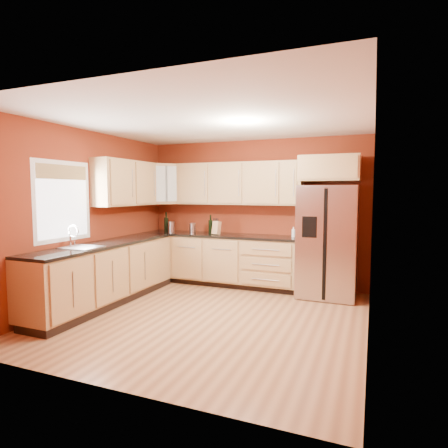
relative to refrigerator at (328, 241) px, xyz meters
The scene contains 23 objects.
floor 2.29m from the refrigerator, 129.72° to the right, with size 4.00×4.00×0.00m, color brown.
ceiling 2.72m from the refrigerator, 129.72° to the right, with size 4.00×4.00×0.00m, color silver.
wall_back 1.46m from the refrigerator, 164.48° to the left, with size 4.00×0.04×2.60m, color maroon.
wall_front 3.89m from the refrigerator, 110.43° to the right, with size 4.00×0.04×2.60m, color maroon.
wall_left 3.75m from the refrigerator, 154.12° to the right, with size 0.04×4.00×2.60m, color maroon.
wall_right 1.80m from the refrigerator, 68.20° to the right, with size 0.04×4.00×2.60m, color maroon.
base_cabinets_back 1.95m from the refrigerator, behind, with size 2.90×0.60×0.88m, color #9D704C.
base_cabinets_left 3.49m from the refrigerator, 151.95° to the right, with size 0.60×2.80×0.88m, color #9D704C.
countertop_back 1.90m from the refrigerator, behind, with size 2.90×0.62×0.04m, color black.
countertop_left 3.45m from the refrigerator, 151.87° to the right, with size 0.62×2.80×0.04m, color black.
upper_cabinets_back 1.87m from the refrigerator, behind, with size 2.30×0.33×0.75m, color #9D704C.
upper_cabinets_left 3.44m from the refrigerator, 164.22° to the right, with size 0.33×1.35×0.75m, color #9D704C.
corner_upper_cabinet 3.16m from the refrigerator, behind, with size 0.62×0.33×0.75m, color #9D704C.
over_fridge_cabinet 1.16m from the refrigerator, 90.00° to the left, with size 0.92×0.60×0.40m, color #9D704C.
refrigerator is the anchor object (origin of this frame).
window 4.01m from the refrigerator, 147.46° to the right, with size 0.03×0.90×1.00m, color white.
sink_faucet 3.71m from the refrigerator, 145.05° to the right, with size 0.50×0.42×0.30m, color silver, non-canonical shape.
canister_left 2.86m from the refrigerator, behind, with size 0.12×0.12×0.20m, color #ACACB1.
canister_right 2.41m from the refrigerator, behind, with size 0.11×0.11×0.19m, color #ACACB1.
wine_bottle_a 3.02m from the refrigerator, behind, with size 0.08×0.08×0.37m, color black, non-canonical shape.
wine_bottle_b 2.08m from the refrigerator, behind, with size 0.08×0.08×0.34m, color black, non-canonical shape.
knife_block 1.93m from the refrigerator, behind, with size 0.12×0.11×0.24m, color tan.
soap_dispenser 0.60m from the refrigerator, 168.33° to the left, with size 0.06×0.06×0.17m, color white.
Camera 1 is at (2.01, -4.48, 1.69)m, focal length 30.00 mm.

